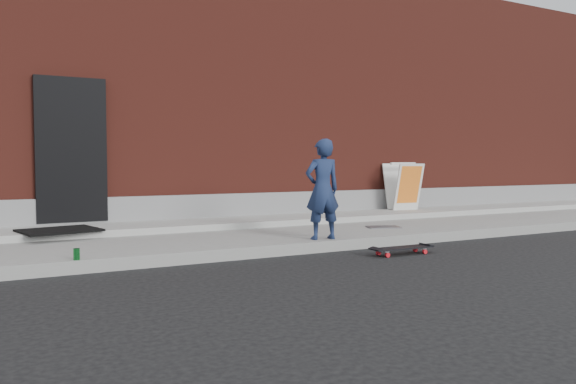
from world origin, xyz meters
TOP-DOWN VIEW (x-y plane):
  - ground at (0.00, 0.00)m, footprint 80.00×80.00m
  - sidewalk at (0.00, 1.50)m, footprint 20.00×3.00m
  - apron at (0.00, 2.40)m, footprint 20.00×1.20m
  - building at (-0.00, 6.99)m, footprint 20.00×8.10m
  - child at (0.29, 0.20)m, footprint 0.53×0.38m
  - skateboard at (1.00, -0.62)m, footprint 0.88×0.24m
  - pizza_sign at (3.69, 2.58)m, footprint 0.64×0.74m
  - soda_can at (-2.93, 0.05)m, footprint 0.08×0.08m
  - doormat at (-2.90, 2.00)m, footprint 1.14×1.00m
  - utility_plate at (1.90, 0.92)m, footprint 0.60×0.49m

SIDE VIEW (x-z plane):
  - ground at x=0.00m, z-range 0.00..0.00m
  - sidewalk at x=0.00m, z-range 0.00..0.15m
  - skateboard at x=1.00m, z-range 0.03..0.13m
  - utility_plate at x=1.90m, z-range 0.15..0.17m
  - apron at x=0.00m, z-range 0.15..0.25m
  - soda_can at x=-2.93m, z-range 0.15..0.28m
  - doormat at x=-2.90m, z-range 0.25..0.28m
  - pizza_sign at x=3.69m, z-range 0.25..1.21m
  - child at x=0.29m, z-range 0.15..1.53m
  - building at x=0.00m, z-range 0.00..5.00m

